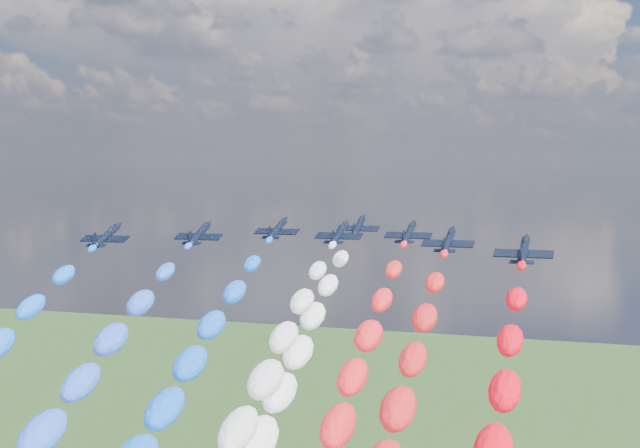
% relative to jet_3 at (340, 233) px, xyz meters
% --- Properties ---
extents(jet_0, '(8.04, 10.77, 5.73)m').
position_rel_jet_3_xyz_m(jet_0, '(-34.01, -15.65, 0.00)').
color(jet_0, black).
extents(jet_1, '(7.99, 10.73, 5.73)m').
position_rel_jet_3_xyz_m(jet_1, '(-21.43, -8.05, 0.00)').
color(jet_1, black).
extents(jet_2, '(8.05, 10.78, 5.73)m').
position_rel_jet_3_xyz_m(jet_2, '(-12.75, 5.28, 0.00)').
color(jet_2, black).
extents(jet_3, '(8.09, 10.80, 5.73)m').
position_rel_jet_3_xyz_m(jet_3, '(0.00, 0.00, 0.00)').
color(jet_3, black).
extents(jet_4, '(7.99, 10.74, 5.73)m').
position_rel_jet_3_xyz_m(jet_4, '(-0.98, 16.35, 0.00)').
color(jet_4, black).
extents(jet_5, '(8.12, 10.83, 5.73)m').
position_rel_jet_3_xyz_m(jet_5, '(10.69, 4.32, 0.00)').
color(jet_5, black).
extents(jet_6, '(8.04, 10.77, 5.73)m').
position_rel_jet_3_xyz_m(jet_6, '(19.09, -7.82, 0.00)').
color(jet_6, black).
extents(jet_7, '(7.97, 10.72, 5.73)m').
position_rel_jet_3_xyz_m(jet_7, '(30.81, -18.99, 0.00)').
color(jet_7, black).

